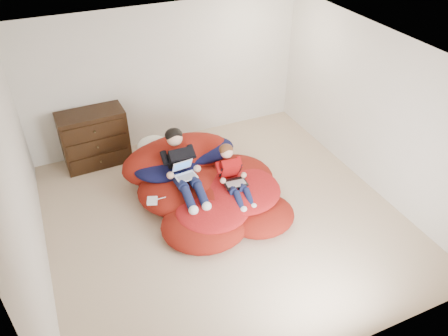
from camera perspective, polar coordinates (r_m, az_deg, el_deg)
room_shell at (r=6.45m, az=-0.06°, el=-4.92°), size 5.10×5.10×2.77m
dresser at (r=7.78m, az=-16.57°, el=3.76°), size 1.11×0.63×0.98m
beanbag_pile at (r=6.74m, az=-2.49°, el=-2.34°), size 2.29×2.35×0.88m
cream_pillow at (r=7.13m, az=-9.39°, el=2.98°), size 0.49×0.31×0.31m
older_boy at (r=6.47m, az=-5.50°, el=0.51°), size 0.36×1.23×0.79m
younger_boy at (r=6.42m, az=1.11°, el=-0.66°), size 0.31×0.95×0.66m
laptop_white at (r=6.44m, az=-5.19°, el=-0.47°), size 0.32×0.33×0.21m
laptop_black at (r=6.43m, az=1.23°, el=-1.24°), size 0.35×0.36×0.23m
power_adapter at (r=6.30m, az=-9.35°, el=-4.23°), size 0.18×0.18×0.05m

